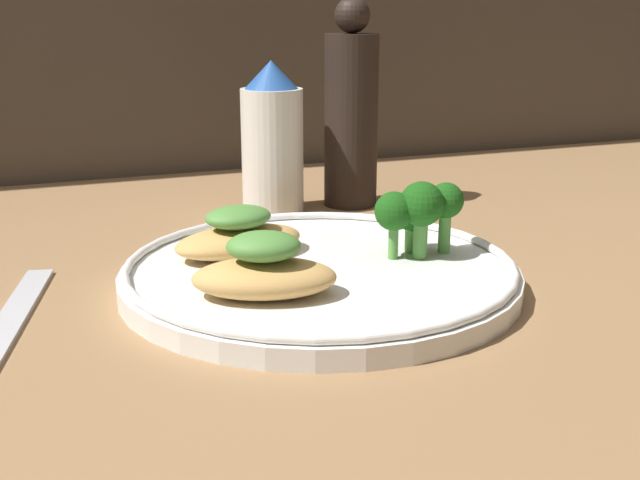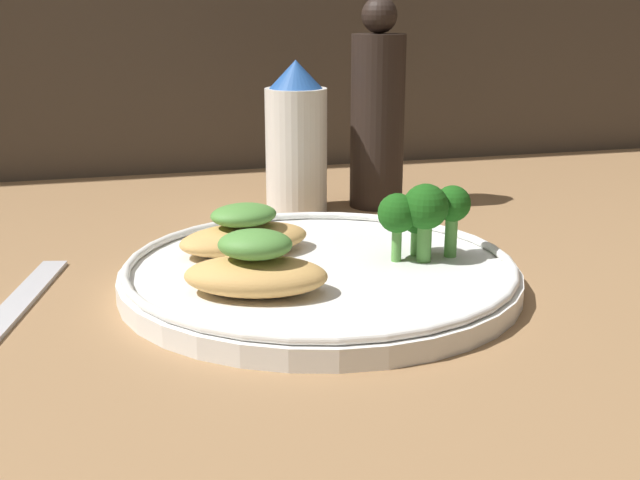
# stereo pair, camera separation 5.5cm
# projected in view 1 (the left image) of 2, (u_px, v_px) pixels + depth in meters

# --- Properties ---
(ground_plane) EXTENTS (1.80, 1.80, 0.01)m
(ground_plane) POSITION_uv_depth(u_px,v_px,m) (320.00, 293.00, 0.56)
(ground_plane) COLOR #936D47
(plate) EXTENTS (0.28, 0.28, 0.02)m
(plate) POSITION_uv_depth(u_px,v_px,m) (320.00, 273.00, 0.56)
(plate) COLOR white
(plate) RESTS_ON ground_plane
(grilled_meat_front) EXTENTS (0.10, 0.08, 0.04)m
(grilled_meat_front) POSITION_uv_depth(u_px,v_px,m) (264.00, 271.00, 0.50)
(grilled_meat_front) COLOR tan
(grilled_meat_front) RESTS_ON plate
(grilled_meat_middle) EXTENTS (0.10, 0.07, 0.04)m
(grilled_meat_middle) POSITION_uv_depth(u_px,v_px,m) (239.00, 236.00, 0.58)
(grilled_meat_middle) COLOR tan
(grilled_meat_middle) RESTS_ON plate
(broccoli_bunch) EXTENTS (0.07, 0.05, 0.06)m
(broccoli_bunch) POSITION_uv_depth(u_px,v_px,m) (418.00, 209.00, 0.57)
(broccoli_bunch) COLOR #569942
(broccoli_bunch) RESTS_ON plate
(sauce_bottle) EXTENTS (0.06, 0.06, 0.14)m
(sauce_bottle) POSITION_uv_depth(u_px,v_px,m) (272.00, 141.00, 0.74)
(sauce_bottle) COLOR white
(sauce_bottle) RESTS_ON ground_plane
(pepper_grinder) EXTENTS (0.05, 0.05, 0.20)m
(pepper_grinder) POSITION_uv_depth(u_px,v_px,m) (351.00, 113.00, 0.76)
(pepper_grinder) COLOR black
(pepper_grinder) RESTS_ON ground_plane
(fork) EXTENTS (0.06, 0.19, 0.01)m
(fork) POSITION_uv_depth(u_px,v_px,m) (11.00, 317.00, 0.50)
(fork) COLOR silver
(fork) RESTS_ON ground_plane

